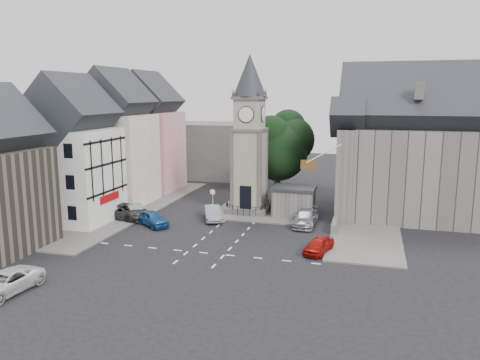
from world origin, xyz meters
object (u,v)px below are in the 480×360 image
(car_west_blue, at_px, (153,218))
(car_east_red, at_px, (319,245))
(pedestrian, at_px, (349,211))
(clock_tower, at_px, (250,135))
(stone_shelter, at_px, (294,202))

(car_west_blue, xyz_separation_m, car_east_red, (16.00, -3.49, -0.07))
(car_west_blue, bearing_deg, pedestrian, -33.66)
(clock_tower, bearing_deg, stone_shelter, -5.84)
(car_west_blue, relative_size, pedestrian, 2.15)
(clock_tower, relative_size, stone_shelter, 3.78)
(clock_tower, distance_m, car_west_blue, 12.94)
(stone_shelter, height_order, pedestrian, stone_shelter)
(clock_tower, relative_size, pedestrian, 8.50)
(pedestrian, bearing_deg, stone_shelter, -36.95)
(clock_tower, height_order, car_west_blue, clock_tower)
(car_west_blue, height_order, pedestrian, pedestrian)
(clock_tower, height_order, pedestrian, clock_tower)
(stone_shelter, relative_size, pedestrian, 2.25)
(clock_tower, distance_m, pedestrian, 12.57)
(clock_tower, height_order, car_east_red, clock_tower)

